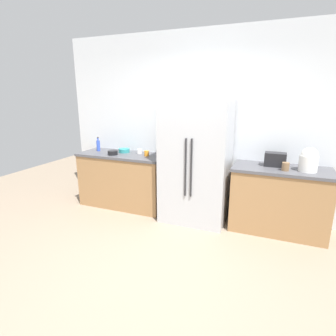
{
  "coord_description": "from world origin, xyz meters",
  "views": [
    {
      "loc": [
        1.1,
        -2.21,
        1.84
      ],
      "look_at": [
        0.01,
        0.48,
        1.06
      ],
      "focal_mm": 29.08,
      "sensor_mm": 36.0,
      "label": 1
    }
  ],
  "objects_px": {
    "rice_cooker": "(309,160)",
    "cup_c": "(139,151)",
    "toaster": "(275,159)",
    "bottle_a": "(98,145)",
    "cup_a": "(147,153)",
    "refrigerator": "(196,162)",
    "cup_b": "(286,167)",
    "bowl_a": "(124,150)",
    "bowl_b": "(113,153)"
  },
  "relations": [
    {
      "from": "rice_cooker",
      "to": "cup_b",
      "type": "xyz_separation_m",
      "value": [
        -0.26,
        -0.07,
        -0.1
      ]
    },
    {
      "from": "cup_b",
      "to": "refrigerator",
      "type": "bearing_deg",
      "value": 177.38
    },
    {
      "from": "toaster",
      "to": "bottle_a",
      "type": "bearing_deg",
      "value": -179.57
    },
    {
      "from": "bottle_a",
      "to": "cup_a",
      "type": "bearing_deg",
      "value": -3.11
    },
    {
      "from": "cup_b",
      "to": "bowl_a",
      "type": "xyz_separation_m",
      "value": [
        -2.52,
        0.22,
        -0.02
      ]
    },
    {
      "from": "toaster",
      "to": "bottle_a",
      "type": "xyz_separation_m",
      "value": [
        -2.86,
        -0.02,
        0.0
      ]
    },
    {
      "from": "cup_b",
      "to": "bowl_a",
      "type": "height_order",
      "value": "cup_b"
    },
    {
      "from": "refrigerator",
      "to": "bowl_b",
      "type": "distance_m",
      "value": 1.38
    },
    {
      "from": "toaster",
      "to": "bowl_a",
      "type": "height_order",
      "value": "toaster"
    },
    {
      "from": "toaster",
      "to": "rice_cooker",
      "type": "bearing_deg",
      "value": -16.47
    },
    {
      "from": "refrigerator",
      "to": "rice_cooker",
      "type": "distance_m",
      "value": 1.48
    },
    {
      "from": "rice_cooker",
      "to": "bowl_a",
      "type": "relative_size",
      "value": 1.67
    },
    {
      "from": "bottle_a",
      "to": "cup_c",
      "type": "xyz_separation_m",
      "value": [
        0.76,
        0.07,
        -0.06
      ]
    },
    {
      "from": "refrigerator",
      "to": "cup_c",
      "type": "bearing_deg",
      "value": 170.3
    },
    {
      "from": "rice_cooker",
      "to": "bottle_a",
      "type": "height_order",
      "value": "rice_cooker"
    },
    {
      "from": "refrigerator",
      "to": "rice_cooker",
      "type": "height_order",
      "value": "refrigerator"
    },
    {
      "from": "toaster",
      "to": "bowl_a",
      "type": "xyz_separation_m",
      "value": [
        -2.38,
        0.04,
        -0.06
      ]
    },
    {
      "from": "refrigerator",
      "to": "bottle_a",
      "type": "bearing_deg",
      "value": 176.52
    },
    {
      "from": "cup_a",
      "to": "bowl_a",
      "type": "bearing_deg",
      "value": 167.17
    },
    {
      "from": "bottle_a",
      "to": "bowl_b",
      "type": "distance_m",
      "value": 0.45
    },
    {
      "from": "cup_b",
      "to": "cup_c",
      "type": "xyz_separation_m",
      "value": [
        -2.23,
        0.23,
        -0.02
      ]
    },
    {
      "from": "bottle_a",
      "to": "cup_a",
      "type": "xyz_separation_m",
      "value": [
        0.96,
        -0.05,
        -0.06
      ]
    },
    {
      "from": "cup_b",
      "to": "cup_a",
      "type": "bearing_deg",
      "value": 176.85
    },
    {
      "from": "toaster",
      "to": "cup_b",
      "type": "xyz_separation_m",
      "value": [
        0.13,
        -0.19,
        -0.04
      ]
    },
    {
      "from": "refrigerator",
      "to": "bowl_a",
      "type": "relative_size",
      "value": 9.65
    },
    {
      "from": "bottle_a",
      "to": "bowl_a",
      "type": "distance_m",
      "value": 0.49
    },
    {
      "from": "refrigerator",
      "to": "rice_cooker",
      "type": "xyz_separation_m",
      "value": [
        1.47,
        0.01,
        0.16
      ]
    },
    {
      "from": "cup_a",
      "to": "refrigerator",
      "type": "bearing_deg",
      "value": -3.91
    },
    {
      "from": "toaster",
      "to": "cup_c",
      "type": "height_order",
      "value": "toaster"
    },
    {
      "from": "rice_cooker",
      "to": "cup_c",
      "type": "xyz_separation_m",
      "value": [
        -2.49,
        0.16,
        -0.11
      ]
    },
    {
      "from": "bowl_b",
      "to": "cup_c",
      "type": "bearing_deg",
      "value": 34.26
    },
    {
      "from": "toaster",
      "to": "bottle_a",
      "type": "height_order",
      "value": "bottle_a"
    },
    {
      "from": "toaster",
      "to": "cup_a",
      "type": "relative_size",
      "value": 3.29
    },
    {
      "from": "cup_b",
      "to": "cup_c",
      "type": "height_order",
      "value": "cup_b"
    },
    {
      "from": "refrigerator",
      "to": "cup_c",
      "type": "distance_m",
      "value": 1.04
    },
    {
      "from": "toaster",
      "to": "cup_c",
      "type": "distance_m",
      "value": 2.1
    },
    {
      "from": "cup_b",
      "to": "bottle_a",
      "type": "bearing_deg",
      "value": 176.86
    },
    {
      "from": "refrigerator",
      "to": "toaster",
      "type": "bearing_deg",
      "value": 6.91
    },
    {
      "from": "bottle_a",
      "to": "cup_c",
      "type": "height_order",
      "value": "bottle_a"
    },
    {
      "from": "refrigerator",
      "to": "bowl_b",
      "type": "height_order",
      "value": "refrigerator"
    },
    {
      "from": "refrigerator",
      "to": "cup_a",
      "type": "xyz_separation_m",
      "value": [
        -0.83,
        0.06,
        0.05
      ]
    },
    {
      "from": "bottle_a",
      "to": "cup_a",
      "type": "height_order",
      "value": "bottle_a"
    },
    {
      "from": "cup_a",
      "to": "cup_c",
      "type": "distance_m",
      "value": 0.22
    },
    {
      "from": "bottle_a",
      "to": "bowl_a",
      "type": "relative_size",
      "value": 1.3
    },
    {
      "from": "bottle_a",
      "to": "toaster",
      "type": "bearing_deg",
      "value": 0.43
    },
    {
      "from": "cup_b",
      "to": "bowl_b",
      "type": "distance_m",
      "value": 2.59
    },
    {
      "from": "cup_c",
      "to": "bowl_b",
      "type": "bearing_deg",
      "value": -145.74
    },
    {
      "from": "rice_cooker",
      "to": "cup_b",
      "type": "relative_size",
      "value": 2.9
    },
    {
      "from": "rice_cooker",
      "to": "bottle_a",
      "type": "bearing_deg",
      "value": 178.33
    },
    {
      "from": "refrigerator",
      "to": "rice_cooker",
      "type": "bearing_deg",
      "value": 0.53
    }
  ]
}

